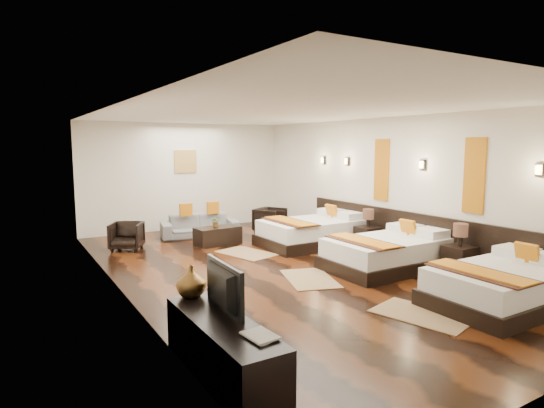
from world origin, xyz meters
TOP-DOWN VIEW (x-y plane):
  - floor at (0.00, 0.00)m, footprint 5.50×9.50m
  - ceiling at (0.00, 0.00)m, footprint 5.50×9.50m
  - back_wall at (0.00, 4.75)m, footprint 5.50×0.01m
  - left_wall at (-2.75, 0.00)m, footprint 0.01×9.50m
  - right_wall at (2.75, 0.00)m, footprint 0.01×9.50m
  - headboard_panel at (2.71, -0.80)m, footprint 0.08×6.60m
  - bed_near at (1.70, -3.20)m, footprint 2.17×1.36m
  - bed_mid at (1.70, -0.97)m, footprint 2.24×1.41m
  - bed_far at (1.70, 1.31)m, footprint 2.31×1.45m
  - nightstand_a at (2.44, -1.90)m, footprint 0.45×0.45m
  - nightstand_b at (2.44, 0.36)m, footprint 0.44×0.44m
  - jute_mat_near at (0.39, -2.87)m, footprint 1.04×1.36m
  - jute_mat_mid at (0.09, -0.79)m, footprint 1.09×1.38m
  - jute_mat_far at (0.03, 1.36)m, footprint 1.04×1.35m
  - tv_console at (-2.50, -2.95)m, footprint 0.50×1.80m
  - tv at (-2.45, -2.71)m, footprint 0.15×0.86m
  - book at (-2.50, -3.49)m, footprint 0.26×0.34m
  - figurine at (-2.50, -2.14)m, footprint 0.40×0.40m
  - sofa at (-0.12, 3.50)m, footprint 1.96×1.07m
  - armchair_left at (-2.00, 2.99)m, footprint 0.87×0.87m
  - armchair_right at (1.64, 3.10)m, footprint 0.94×0.94m
  - coffee_table at (-0.12, 2.45)m, footprint 1.04×0.58m
  - table_plant at (-0.16, 2.45)m, footprint 0.24×0.21m
  - orange_panel_a at (2.73, -1.90)m, footprint 0.04×0.40m
  - orange_panel_b at (2.73, 0.30)m, footprint 0.04×0.40m
  - sconce_near at (2.70, -3.00)m, footprint 0.07×0.12m
  - sconce_mid at (2.70, -0.80)m, footprint 0.07×0.12m
  - sconce_far at (2.70, 1.40)m, footprint 0.07×0.12m
  - sconce_lounge at (2.70, 2.30)m, footprint 0.07×0.12m
  - gold_artwork at (0.00, 4.73)m, footprint 0.60×0.04m

SIDE VIEW (x-z plane):
  - floor at x=0.00m, z-range -0.01..0.01m
  - jute_mat_near at x=0.39m, z-range 0.00..0.01m
  - jute_mat_mid at x=0.09m, z-range 0.00..0.01m
  - jute_mat_far at x=0.03m, z-range 0.00..0.01m
  - coffee_table at x=-0.12m, z-range 0.00..0.40m
  - sofa at x=-0.12m, z-range 0.00..0.54m
  - tv_console at x=-2.50m, z-range 0.00..0.55m
  - bed_near at x=1.70m, z-range -0.13..0.70m
  - bed_mid at x=1.70m, z-range -0.13..0.72m
  - armchair_left at x=-2.00m, z-range 0.00..0.59m
  - bed_far at x=1.70m, z-range -0.14..0.74m
  - nightstand_b at x=2.44m, z-range -0.13..0.74m
  - nightstand_a at x=2.44m, z-range -0.13..0.76m
  - armchair_right at x=1.64m, z-range 0.00..0.63m
  - headboard_panel at x=2.71m, z-range 0.00..0.90m
  - table_plant at x=-0.16m, z-range 0.40..0.64m
  - book at x=-2.50m, z-range 0.55..0.58m
  - figurine at x=-2.50m, z-range 0.55..0.90m
  - tv at x=-2.45m, z-range 0.55..1.04m
  - back_wall at x=0.00m, z-range 0.00..2.80m
  - left_wall at x=-2.75m, z-range 0.00..2.80m
  - right_wall at x=2.75m, z-range 0.00..2.80m
  - orange_panel_a at x=2.73m, z-range 1.05..2.35m
  - orange_panel_b at x=2.73m, z-range 1.05..2.35m
  - gold_artwork at x=0.00m, z-range 1.50..2.10m
  - sconce_near at x=2.70m, z-range 1.76..1.94m
  - sconce_mid at x=2.70m, z-range 1.76..1.94m
  - sconce_far at x=2.70m, z-range 1.76..1.94m
  - sconce_lounge at x=2.70m, z-range 1.76..1.94m
  - ceiling at x=0.00m, z-range 2.79..2.80m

